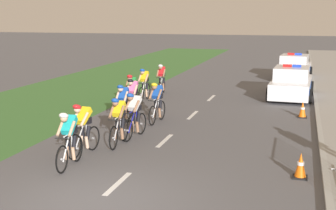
{
  "coord_description": "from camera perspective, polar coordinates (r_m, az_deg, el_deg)",
  "views": [
    {
      "loc": [
        4.06,
        -8.76,
        3.99
      ],
      "look_at": [
        0.02,
        5.51,
        1.1
      ],
      "focal_mm": 50.54,
      "sensor_mm": 36.0,
      "label": 1
    }
  ],
  "objects": [
    {
      "name": "kerb_edge",
      "position": [
        23.11,
        17.35,
        0.74
      ],
      "size": [
        0.16,
        60.0,
        0.13
      ],
      "primitive_type": "cube",
      "color": "#9E9E99",
      "rests_on": "ground"
    },
    {
      "name": "cyclist_seventh",
      "position": [
        19.7,
        -4.42,
        1.63
      ],
      "size": [
        0.45,
        1.72,
        1.56
      ],
      "color": "black",
      "rests_on": "ground"
    },
    {
      "name": "ground_plane",
      "position": [
        10.45,
        -8.54,
        -11.55
      ],
      "size": [
        160.0,
        160.0,
        0.0
      ],
      "primitive_type": "plane",
      "color": "#56565B"
    },
    {
      "name": "cyclist_ninth",
      "position": [
        21.72,
        -2.88,
        2.53
      ],
      "size": [
        0.42,
        1.72,
        1.56
      ],
      "color": "black",
      "rests_on": "ground"
    },
    {
      "name": "cyclist_fourth",
      "position": [
        15.24,
        -4.09,
        -1.13
      ],
      "size": [
        0.45,
        1.72,
        1.56
      ],
      "color": "black",
      "rests_on": "ground"
    },
    {
      "name": "cyclist_third",
      "position": [
        14.42,
        -5.98,
        -1.87
      ],
      "size": [
        0.43,
        1.72,
        1.56
      ],
      "color": "black",
      "rests_on": "ground"
    },
    {
      "name": "police_car_second",
      "position": [
        30.22,
        14.97,
        4.36
      ],
      "size": [
        2.24,
        4.52,
        1.59
      ],
      "color": "silver",
      "rests_on": "ground"
    },
    {
      "name": "traffic_cone_near",
      "position": [
        12.12,
        15.7,
        -7.07
      ],
      "size": [
        0.36,
        0.36,
        0.64
      ],
      "color": "black",
      "rests_on": "ground"
    },
    {
      "name": "cyclist_sixth",
      "position": [
        17.38,
        -1.34,
        0.4
      ],
      "size": [
        0.43,
        1.72,
        1.56
      ],
      "color": "black",
      "rests_on": "ground"
    },
    {
      "name": "grass_verge",
      "position": [
        25.72,
        -10.44,
        1.93
      ],
      "size": [
        7.0,
        60.0,
        0.01
      ],
      "primitive_type": "cube",
      "color": "#3D7033",
      "rests_on": "ground"
    },
    {
      "name": "lane_markings_centre",
      "position": [
        15.07,
        -0.4,
        -4.31
      ],
      "size": [
        0.14,
        17.6,
        0.01
      ],
      "color": "white",
      "rests_on": "ground"
    },
    {
      "name": "cyclist_second",
      "position": [
        13.61,
        -10.22,
        -2.77
      ],
      "size": [
        0.45,
        1.72,
        1.56
      ],
      "color": "black",
      "rests_on": "ground"
    },
    {
      "name": "police_car_nearest",
      "position": [
        23.41,
        14.65,
        2.54
      ],
      "size": [
        2.14,
        4.47,
        1.59
      ],
      "color": "silver",
      "rests_on": "ground"
    },
    {
      "name": "cyclist_fifth",
      "position": [
        16.99,
        -5.44,
        0.11
      ],
      "size": [
        0.43,
        1.72,
        1.56
      ],
      "color": "black",
      "rests_on": "ground"
    },
    {
      "name": "traffic_cone_mid",
      "position": [
        19.03,
        15.92,
        -0.55
      ],
      "size": [
        0.36,
        0.36,
        0.64
      ],
      "color": "black",
      "rests_on": "ground"
    },
    {
      "name": "cyclist_tenth",
      "position": [
        23.53,
        -0.79,
        3.2
      ],
      "size": [
        0.45,
        1.72,
        1.56
      ],
      "color": "black",
      "rests_on": "ground"
    },
    {
      "name": "cyclist_lead",
      "position": [
        12.59,
        -11.86,
        -3.95
      ],
      "size": [
        0.44,
        1.72,
        1.56
      ],
      "color": "black",
      "rests_on": "ground"
    },
    {
      "name": "cyclist_eighth",
      "position": [
        18.46,
        -4.26,
        1.0
      ],
      "size": [
        0.43,
        1.72,
        1.56
      ],
      "color": "black",
      "rests_on": "ground"
    }
  ]
}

